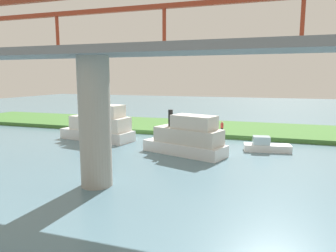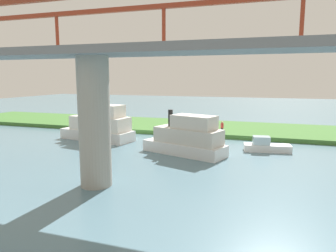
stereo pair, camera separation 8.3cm
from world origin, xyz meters
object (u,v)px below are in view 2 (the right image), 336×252
(bridge_pylon, at_px, (94,123))
(skiff_small, at_px, (99,126))
(person_on_bank, at_px, (222,127))
(motorboat_red, at_px, (266,146))
(riverboat_paddlewheel, at_px, (187,138))
(mooring_post, at_px, (198,128))

(bridge_pylon, height_order, skiff_small, bridge_pylon)
(person_on_bank, height_order, motorboat_red, person_on_bank)
(person_on_bank, bearing_deg, bridge_pylon, 75.88)
(bridge_pylon, xyz_separation_m, riverboat_paddlewheel, (-3.36, -10.28, -2.72))
(bridge_pylon, bearing_deg, riverboat_paddlewheel, -108.11)
(bridge_pylon, xyz_separation_m, person_on_bank, (-5.08, -20.19, -3.03))
(mooring_post, height_order, motorboat_red, mooring_post)
(bridge_pylon, relative_size, person_on_bank, 6.09)
(motorboat_red, bearing_deg, riverboat_paddlewheel, 27.06)
(mooring_post, distance_m, riverboat_paddlewheel, 9.63)
(motorboat_red, bearing_deg, mooring_post, -35.92)
(person_on_bank, xyz_separation_m, mooring_post, (2.94, 0.37, -0.19))
(person_on_bank, height_order, mooring_post, person_on_bank)
(mooring_post, xyz_separation_m, motorboat_red, (-8.23, 5.96, -0.49))
(mooring_post, relative_size, motorboat_red, 0.23)
(mooring_post, relative_size, riverboat_paddlewheel, 0.12)
(riverboat_paddlewheel, relative_size, skiff_small, 0.92)
(riverboat_paddlewheel, bearing_deg, skiff_small, -16.22)
(person_on_bank, height_order, skiff_small, skiff_small)
(skiff_small, bearing_deg, riverboat_paddlewheel, 163.78)
(person_on_bank, distance_m, riverboat_paddlewheel, 10.06)
(mooring_post, bearing_deg, skiff_small, 31.68)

